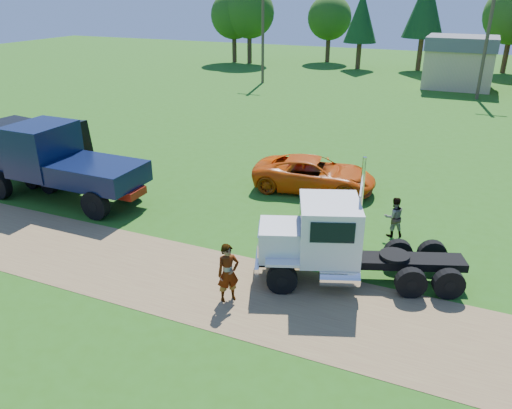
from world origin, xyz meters
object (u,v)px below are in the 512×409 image
at_px(navy_truck, 57,162).
at_px(orange_pickup, 314,174).
at_px(spectator_a, 228,273).
at_px(black_dump_truck, 30,145).
at_px(white_semi_tractor, 330,241).

distance_m(navy_truck, orange_pickup, 11.64).
xyz_separation_m(orange_pickup, spectator_a, (0.36, -9.74, 0.16)).
xyz_separation_m(black_dump_truck, spectator_a, (13.67, -5.67, -0.77)).
height_order(navy_truck, orange_pickup, navy_truck).
distance_m(orange_pickup, spectator_a, 9.75).
distance_m(navy_truck, spectator_a, 11.43).
distance_m(white_semi_tractor, orange_pickup, 7.87).
distance_m(white_semi_tractor, black_dump_truck, 16.45).
distance_m(white_semi_tractor, spectator_a, 3.47).
distance_m(black_dump_truck, navy_truck, 3.40).
bearing_deg(spectator_a, white_semi_tractor, -2.08).
bearing_deg(spectator_a, navy_truck, 111.54).
bearing_deg(spectator_a, black_dump_truck, 110.85).
relative_size(navy_truck, spectator_a, 4.13).
xyz_separation_m(black_dump_truck, navy_truck, (3.08, -1.43, -0.01)).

